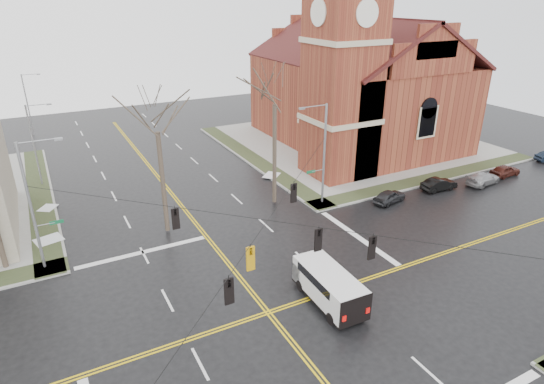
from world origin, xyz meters
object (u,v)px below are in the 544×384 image
streetlight_north_b (28,102)px  signal_pole_nw (33,203)px  parked_car_b (439,184)px  parked_car_d (505,170)px  signal_pole_ne (323,152)px  church (356,77)px  streetlight_north_a (35,142)px  parked_car_c (483,178)px  tree_ne (275,97)px  cargo_van (327,283)px  parked_car_a (389,196)px  tree_nw_near (157,125)px

streetlight_north_b → signal_pole_nw: bearing=-91.0°
parked_car_b → parked_car_d: bearing=-91.3°
signal_pole_ne → church: bearing=44.7°
streetlight_north_a → signal_pole_nw: bearing=-92.3°
streetlight_north_b → parked_car_c: 56.10m
streetlight_north_a → tree_ne: 23.92m
streetlight_north_b → cargo_van: streetlight_north_b is taller
tree_ne → parked_car_c: bearing=-15.7°
cargo_van → parked_car_a: size_ratio=1.60×
cargo_van → parked_car_c: cargo_van is taller
parked_car_b → church: bearing=-3.5°
streetlight_north_a → parked_car_a: size_ratio=2.27×
parked_car_b → cargo_van: bearing=117.7°
parked_car_a → signal_pole_ne: bearing=52.0°
parked_car_d → tree_nw_near: bearing=81.1°
signal_pole_nw → streetlight_north_b: (0.67, 36.50, -0.48)m
streetlight_north_b → parked_car_a: size_ratio=2.27×
parked_car_c → parked_car_d: parked_car_d is taller
parked_car_a → tree_ne: tree_ne is taller
signal_pole_nw → parked_car_a: bearing=-5.5°
parked_car_a → tree_ne: 13.87m
church → cargo_van: church is taller
streetlight_north_a → tree_ne: (18.34, -14.44, 5.21)m
signal_pole_ne → streetlight_north_b: 42.61m
parked_car_a → tree_nw_near: size_ratio=0.29×
streetlight_north_b → tree_nw_near: size_ratio=0.66×
streetlight_north_b → tree_nw_near: bearing=-76.9°
parked_car_c → cargo_van: bearing=102.0°
cargo_van → streetlight_north_a: bearing=118.5°
parked_car_d → tree_nw_near: (-34.64, 4.52, 8.18)m
parked_car_b → tree_ne: 18.60m
tree_nw_near → parked_car_c: bearing=-9.2°
streetlight_north_a → streetlight_north_b: size_ratio=1.00×
parked_car_d → church: bearing=22.7°
church → signal_pole_nw: size_ratio=3.06×
streetlight_north_a → streetlight_north_b: same height
parked_car_c → streetlight_north_a: bearing=55.7°
church → parked_car_a: 19.42m
streetlight_north_b → tree_nw_near: tree_nw_near is taller
parked_car_b → parked_car_d: (8.98, -0.52, 0.00)m
parked_car_a → tree_ne: (-9.34, 4.78, 9.07)m
tree_nw_near → signal_pole_nw: bearing=-172.0°
church → cargo_van: 33.71m
church → streetlight_north_b: (-35.42, 23.22, -3.97)m
parked_car_c → tree_nw_near: size_ratio=0.35×
church → parked_car_c: church is taller
parked_car_b → parked_car_d: parked_car_d is taller
cargo_van → parked_car_d: size_ratio=1.56×
signal_pole_nw → tree_ne: bearing=6.2°
streetlight_north_a → parked_car_b: streetlight_north_a is taller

